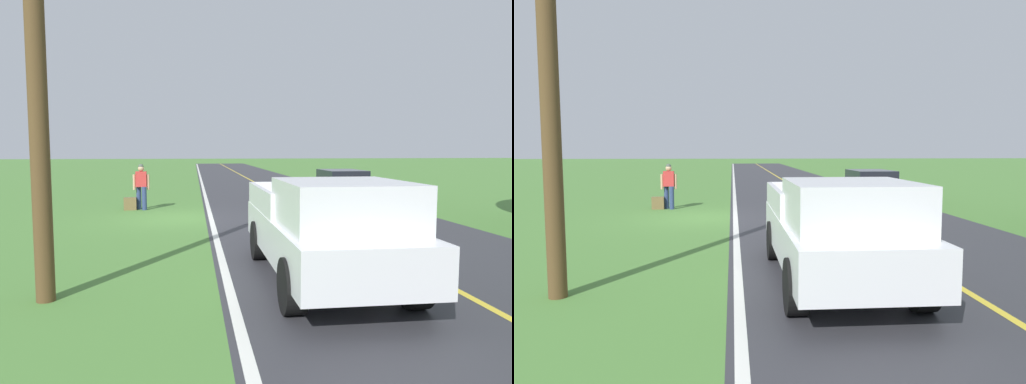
% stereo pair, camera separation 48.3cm
% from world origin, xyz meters
% --- Properties ---
extents(ground_plane, '(200.00, 200.00, 0.00)m').
position_xyz_m(ground_plane, '(0.00, 0.00, 0.00)').
color(ground_plane, '#4C7F38').
extents(road_surface, '(7.72, 120.00, 0.00)m').
position_xyz_m(road_surface, '(-4.63, 0.00, 0.00)').
color(road_surface, '#333338').
rests_on(road_surface, ground).
extents(lane_edge_line, '(0.16, 117.60, 0.00)m').
position_xyz_m(lane_edge_line, '(-0.95, 0.00, 0.01)').
color(lane_edge_line, silver).
rests_on(lane_edge_line, ground).
extents(lane_centre_line, '(0.14, 117.60, 0.00)m').
position_xyz_m(lane_centre_line, '(-4.63, 0.00, 0.01)').
color(lane_centre_line, gold).
rests_on(lane_centre_line, ground).
extents(hitchhiker_walking, '(0.62, 0.51, 1.75)m').
position_xyz_m(hitchhiker_walking, '(1.58, -2.52, 0.98)').
color(hitchhiker_walking, navy).
rests_on(hitchhiker_walking, ground).
extents(suitcase_carried, '(0.47, 0.22, 0.48)m').
position_xyz_m(suitcase_carried, '(2.00, -2.42, 0.24)').
color(suitcase_carried, brown).
rests_on(suitcase_carried, ground).
extents(pickup_truck_passing, '(2.11, 5.40, 1.82)m').
position_xyz_m(pickup_truck_passing, '(-2.64, 7.94, 0.97)').
color(pickup_truck_passing, silver).
rests_on(pickup_truck_passing, ground).
extents(sedan_near_oncoming, '(1.97, 4.42, 1.41)m').
position_xyz_m(sedan_near_oncoming, '(-6.76, -3.99, 0.75)').
color(sedan_near_oncoming, red).
rests_on(sedan_near_oncoming, ground).
extents(utility_pole_roadside, '(0.28, 0.28, 7.31)m').
position_xyz_m(utility_pole_roadside, '(1.86, 8.31, 3.66)').
color(utility_pole_roadside, brown).
rests_on(utility_pole_roadside, ground).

